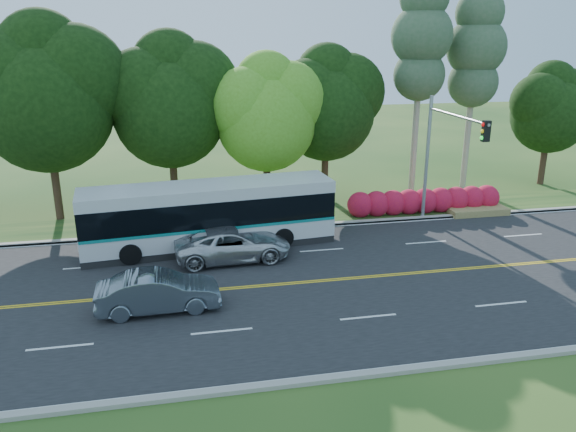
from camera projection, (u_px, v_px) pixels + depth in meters
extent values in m
plane|color=#1C4416|center=(353.00, 278.00, 24.47)|extent=(120.00, 120.00, 0.00)
cube|color=black|center=(353.00, 278.00, 24.46)|extent=(60.00, 14.00, 0.02)
cube|color=#99968B|center=(314.00, 225.00, 31.11)|extent=(60.00, 0.30, 0.15)
cube|color=#99968B|center=(421.00, 368.00, 17.77)|extent=(60.00, 0.30, 0.15)
cube|color=#1C4416|center=(306.00, 215.00, 32.85)|extent=(60.00, 4.00, 0.10)
cube|color=gold|center=(353.00, 279.00, 24.39)|extent=(57.00, 0.10, 0.00)
cube|color=gold|center=(352.00, 277.00, 24.54)|extent=(57.00, 0.10, 0.00)
cube|color=silver|center=(60.00, 347.00, 19.07)|extent=(2.20, 0.12, 0.00)
cube|color=silver|center=(222.00, 331.00, 20.09)|extent=(2.20, 0.12, 0.00)
cube|color=silver|center=(368.00, 317.00, 21.10)|extent=(2.20, 0.12, 0.00)
cube|color=silver|center=(501.00, 304.00, 22.12)|extent=(2.20, 0.12, 0.00)
cube|color=silver|center=(88.00, 267.00, 25.60)|extent=(2.20, 0.12, 0.00)
cube|color=silver|center=(209.00, 258.00, 26.62)|extent=(2.20, 0.12, 0.00)
cube|color=silver|center=(322.00, 250.00, 27.63)|extent=(2.20, 0.12, 0.00)
cube|color=silver|center=(426.00, 242.00, 28.65)|extent=(2.20, 0.12, 0.00)
cube|color=silver|center=(523.00, 235.00, 29.67)|extent=(2.20, 0.12, 0.00)
cube|color=silver|center=(315.00, 227.00, 30.85)|extent=(57.00, 0.12, 0.00)
cube|color=silver|center=(417.00, 364.00, 18.07)|extent=(57.00, 0.12, 0.00)
cylinder|color=#322216|center=(56.00, 187.00, 31.53)|extent=(0.44, 0.44, 3.96)
sphere|color=black|center=(46.00, 106.00, 30.14)|extent=(7.20, 7.20, 7.20)
sphere|color=black|center=(75.00, 78.00, 30.27)|extent=(5.76, 5.76, 5.76)
sphere|color=black|center=(12.00, 83.00, 29.30)|extent=(5.40, 5.40, 5.40)
sphere|color=black|center=(42.00, 53.00, 29.70)|extent=(4.68, 4.68, 4.68)
cylinder|color=#322216|center=(174.00, 180.00, 33.72)|extent=(0.44, 0.44, 3.60)
sphere|color=black|center=(170.00, 111.00, 32.45)|extent=(6.60, 6.60, 6.60)
sphere|color=black|center=(194.00, 87.00, 32.60)|extent=(5.28, 5.28, 5.28)
sphere|color=black|center=(144.00, 92.00, 31.66)|extent=(4.95, 4.95, 4.95)
sphere|color=black|center=(169.00, 67.00, 32.08)|extent=(4.29, 4.29, 4.29)
cylinder|color=#322216|center=(267.00, 183.00, 33.86)|extent=(0.44, 0.44, 3.24)
sphere|color=#54911E|center=(266.00, 122.00, 32.73)|extent=(5.80, 5.80, 5.80)
sphere|color=#54911E|center=(287.00, 101.00, 32.89)|extent=(4.64, 4.64, 4.64)
sphere|color=#54911E|center=(247.00, 105.00, 32.02)|extent=(4.35, 4.35, 4.35)
sphere|color=#54911E|center=(266.00, 83.00, 32.45)|extent=(3.77, 3.77, 3.77)
cylinder|color=#322216|center=(325.00, 172.00, 35.97)|extent=(0.44, 0.44, 3.42)
sphere|color=black|center=(326.00, 113.00, 34.79)|extent=(6.00, 6.00, 6.00)
sphere|color=black|center=(346.00, 92.00, 34.95)|extent=(4.80, 4.80, 4.80)
sphere|color=black|center=(308.00, 96.00, 34.06)|extent=(4.50, 4.50, 4.50)
sphere|color=black|center=(327.00, 75.00, 34.49)|extent=(3.90, 3.90, 3.90)
cylinder|color=#A89F87|center=(416.00, 120.00, 36.09)|extent=(0.40, 0.40, 9.80)
sphere|color=#375736|center=(419.00, 75.00, 35.23)|extent=(3.23, 3.23, 3.23)
sphere|color=#375736|center=(422.00, 35.00, 34.49)|extent=(3.80, 3.80, 3.80)
cylinder|color=#A89F87|center=(469.00, 122.00, 37.41)|extent=(0.40, 0.40, 9.10)
sphere|color=#375736|center=(473.00, 82.00, 36.61)|extent=(3.23, 3.23, 3.23)
sphere|color=#375736|center=(476.00, 47.00, 35.92)|extent=(3.80, 3.80, 3.80)
sphere|color=#375736|center=(480.00, 13.00, 35.28)|extent=(3.04, 3.04, 3.04)
cylinder|color=#322216|center=(543.00, 163.00, 39.45)|extent=(0.44, 0.44, 3.06)
sphere|color=black|center=(550.00, 115.00, 38.42)|extent=(5.20, 5.20, 5.20)
sphere|color=black|center=(564.00, 99.00, 38.59)|extent=(4.16, 4.16, 4.16)
sphere|color=black|center=(540.00, 102.00, 37.76)|extent=(3.90, 3.90, 3.90)
sphere|color=black|center=(552.00, 85.00, 38.21)|extent=(3.38, 3.38, 3.38)
sphere|color=#A90E3B|center=(360.00, 205.00, 32.44)|extent=(1.50, 1.50, 1.50)
sphere|color=#A90E3B|center=(377.00, 204.00, 32.63)|extent=(1.50, 1.50, 1.50)
sphere|color=#A90E3B|center=(393.00, 203.00, 32.81)|extent=(1.50, 1.50, 1.50)
sphere|color=#A90E3B|center=(409.00, 202.00, 33.00)|extent=(1.50, 1.50, 1.50)
sphere|color=#A90E3B|center=(425.00, 201.00, 33.18)|extent=(1.50, 1.50, 1.50)
sphere|color=#A90E3B|center=(440.00, 200.00, 33.37)|extent=(1.50, 1.50, 1.50)
sphere|color=#A90E3B|center=(456.00, 199.00, 33.55)|extent=(1.50, 1.50, 1.50)
sphere|color=#A90E3B|center=(471.00, 198.00, 33.74)|extent=(1.50, 1.50, 1.50)
sphere|color=#A90E3B|center=(487.00, 197.00, 33.92)|extent=(1.50, 1.50, 1.50)
cube|color=olive|center=(477.00, 211.00, 33.16)|extent=(3.50, 1.40, 0.40)
cylinder|color=#95989E|center=(427.00, 159.00, 31.40)|extent=(0.20, 0.20, 7.00)
cylinder|color=#95989E|center=(457.00, 116.00, 27.73)|extent=(0.14, 6.00, 0.14)
cube|color=black|center=(486.00, 131.00, 25.22)|extent=(0.32, 0.28, 0.95)
sphere|color=red|center=(483.00, 125.00, 25.09)|extent=(0.18, 0.18, 0.18)
sphere|color=yellow|center=(483.00, 131.00, 25.18)|extent=(0.18, 0.18, 0.18)
sphere|color=#19D833|center=(482.00, 138.00, 25.28)|extent=(0.18, 0.18, 0.18)
cube|color=silver|center=(210.00, 230.00, 27.87)|extent=(12.46, 3.89, 1.01)
cube|color=black|center=(209.00, 208.00, 27.52)|extent=(12.40, 3.93, 1.27)
cube|color=silver|center=(208.00, 190.00, 27.23)|extent=(12.46, 3.89, 0.57)
cube|color=#0D7572|center=(210.00, 222.00, 27.73)|extent=(12.40, 3.94, 0.14)
cube|color=black|center=(77.00, 218.00, 25.76)|extent=(0.32, 2.39, 1.74)
cube|color=#19E54C|center=(75.00, 197.00, 25.46)|extent=(0.22, 1.56, 0.22)
cube|color=black|center=(211.00, 243.00, 28.08)|extent=(12.45, 3.79, 0.36)
cylinder|color=black|center=(130.00, 254.00, 25.76)|extent=(1.05, 0.39, 1.02)
cylinder|color=black|center=(128.00, 237.00, 27.97)|extent=(1.05, 0.39, 1.02)
cylinder|color=black|center=(283.00, 238.00, 27.84)|extent=(1.05, 0.39, 1.02)
cylinder|color=black|center=(270.00, 223.00, 30.06)|extent=(1.05, 0.39, 1.02)
imported|color=slate|center=(158.00, 292.00, 21.41)|extent=(4.70, 1.77, 1.53)
imported|color=silver|center=(233.00, 244.00, 26.31)|extent=(5.51, 2.73, 1.50)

